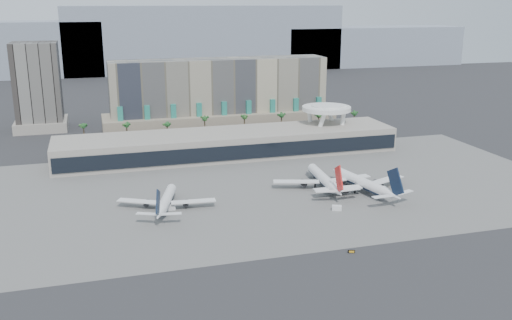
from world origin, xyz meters
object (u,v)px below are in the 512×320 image
object	(u,v)px
service_vehicle_a	(169,208)
taxiway_sign	(351,252)
airliner_left	(166,200)
airliner_centre	(324,179)
service_vehicle_b	(337,208)
airliner_right	(363,183)

from	to	relation	value
service_vehicle_a	taxiway_sign	bearing A→B (deg)	-52.94
airliner_left	service_vehicle_a	size ratio (longest dim) A/B	8.74
airliner_left	service_vehicle_a	bearing A→B (deg)	-46.34
airliner_centre	taxiway_sign	xyz separation A→B (m)	(-16.53, -61.89, -3.32)
service_vehicle_b	airliner_left	bearing A→B (deg)	-173.99
airliner_right	taxiway_sign	distance (m)	59.64
airliner_right	taxiway_sign	xyz separation A→B (m)	(-29.66, -51.62, -3.46)
airliner_left	service_vehicle_b	size ratio (longest dim) A/B	10.59
airliner_centre	taxiway_sign	distance (m)	64.15
service_vehicle_b	airliner_right	bearing A→B (deg)	63.98
service_vehicle_a	airliner_right	bearing A→B (deg)	-6.80
airliner_centre	airliner_right	world-z (taller)	airliner_right
service_vehicle_a	taxiway_sign	xyz separation A→B (m)	(49.12, -53.21, -0.56)
service_vehicle_b	taxiway_sign	world-z (taller)	service_vehicle_b
airliner_left	airliner_right	bearing A→B (deg)	14.03
airliner_right	service_vehicle_b	xyz separation A→B (m)	(-18.68, -15.93, -3.04)
airliner_left	taxiway_sign	world-z (taller)	airliner_left
airliner_left	airliner_centre	world-z (taller)	airliner_centre
airliner_left	airliner_centre	distance (m)	66.90
airliner_left	service_vehicle_a	distance (m)	3.02
service_vehicle_a	airliner_left	bearing A→B (deg)	111.60
airliner_left	service_vehicle_b	bearing A→B (deg)	-1.10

